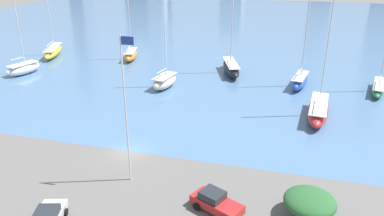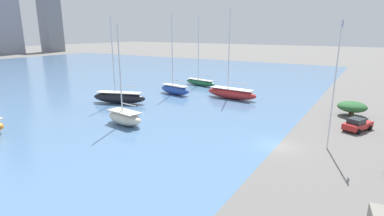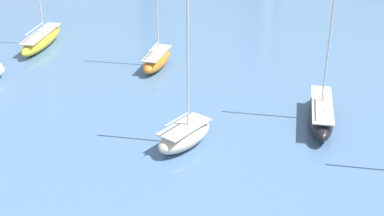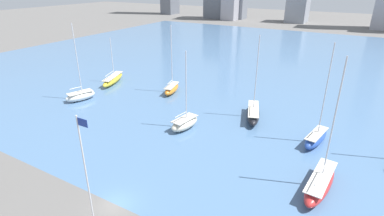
{
  "view_description": "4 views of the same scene",
  "coord_description": "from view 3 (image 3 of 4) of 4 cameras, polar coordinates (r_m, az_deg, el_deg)",
  "views": [
    {
      "loc": [
        15.74,
        -32.55,
        20.14
      ],
      "look_at": [
        4.58,
        8.86,
        2.01
      ],
      "focal_mm": 35.0,
      "sensor_mm": 36.0,
      "label": 1
    },
    {
      "loc": [
        -32.15,
        -8.38,
        12.7
      ],
      "look_at": [
        -0.08,
        11.24,
        2.98
      ],
      "focal_mm": 28.0,
      "sensor_mm": 36.0,
      "label": 2
    },
    {
      "loc": [
        17.39,
        -13.94,
        23.75
      ],
      "look_at": [
        -1.75,
        19.5,
        4.41
      ],
      "focal_mm": 50.0,
      "sensor_mm": 36.0,
      "label": 3
    },
    {
      "loc": [
        21.33,
        -19.32,
        24.02
      ],
      "look_at": [
        0.23,
        17.34,
        5.76
      ],
      "focal_mm": 28.0,
      "sensor_mm": 36.0,
      "label": 4
    }
  ],
  "objects": [
    {
      "name": "sailboat_black",
      "position": [
        50.99,
        13.62,
        -0.49
      ],
      "size": [
        5.43,
        10.14,
        15.28
      ],
      "rotation": [
        0.0,
        0.0,
        0.33
      ],
      "color": "black",
      "rests_on": "harbor_water"
    },
    {
      "name": "harbor_water",
      "position": [
        88.95,
        17.68,
        9.93
      ],
      "size": [
        180.0,
        140.0,
        0.0
      ],
      "color": "#4C7099",
      "rests_on": "ground_plane"
    },
    {
      "name": "sailboat_orange",
      "position": [
        62.22,
        -3.76,
        5.22
      ],
      "size": [
        3.77,
        7.41,
        15.05
      ],
      "rotation": [
        0.0,
        0.0,
        0.24
      ],
      "color": "orange",
      "rests_on": "harbor_water"
    },
    {
      "name": "sailboat_cream",
      "position": [
        45.94,
        -0.8,
        -2.91
      ],
      "size": [
        3.47,
        6.54,
        13.59
      ],
      "rotation": [
        0.0,
        0.0,
        -0.15
      ],
      "color": "beige",
      "rests_on": "harbor_water"
    },
    {
      "name": "sailboat_yellow",
      "position": [
        71.23,
        -15.75,
        7.02
      ],
      "size": [
        5.84,
        10.8,
        11.08
      ],
      "rotation": [
        0.0,
        0.0,
        0.35
      ],
      "color": "yellow",
      "rests_on": "harbor_water"
    }
  ]
}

